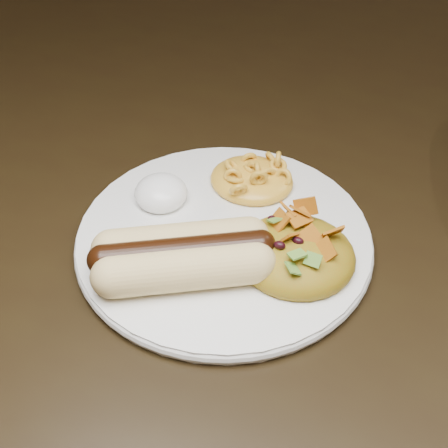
% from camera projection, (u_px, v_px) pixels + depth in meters
% --- Properties ---
extents(table, '(1.60, 0.90, 0.75)m').
position_uv_depth(table, '(328.00, 224.00, 0.67)').
color(table, black).
rests_on(table, floor).
extents(plate, '(0.29, 0.29, 0.01)m').
position_uv_depth(plate, '(224.00, 239.00, 0.51)').
color(plate, white).
rests_on(plate, table).
extents(hotdog, '(0.11, 0.11, 0.03)m').
position_uv_depth(hotdog, '(183.00, 255.00, 0.46)').
color(hotdog, beige).
rests_on(hotdog, plate).
extents(mac_and_cheese, '(0.08, 0.07, 0.03)m').
position_uv_depth(mac_and_cheese, '(252.00, 171.00, 0.54)').
color(mac_and_cheese, yellow).
rests_on(mac_and_cheese, plate).
extents(sour_cream, '(0.05, 0.05, 0.03)m').
position_uv_depth(sour_cream, '(160.00, 188.00, 0.53)').
color(sour_cream, white).
rests_on(sour_cream, plate).
extents(taco_salad, '(0.09, 0.09, 0.04)m').
position_uv_depth(taco_salad, '(296.00, 246.00, 0.47)').
color(taco_salad, '#B43F04').
rests_on(taco_salad, plate).
extents(fork, '(0.04, 0.12, 0.00)m').
position_uv_depth(fork, '(151.00, 211.00, 0.54)').
color(fork, white).
rests_on(fork, table).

